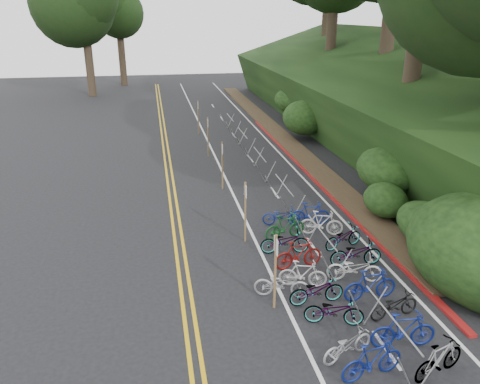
% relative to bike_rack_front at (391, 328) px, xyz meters
% --- Properties ---
extents(ground, '(120.00, 120.00, 0.00)m').
position_rel_bike_rack_front_xyz_m(ground, '(-2.97, 2.26, -0.91)').
color(ground, black).
rests_on(ground, ground).
extents(road_markings, '(7.47, 80.00, 0.01)m').
position_rel_bike_rack_front_xyz_m(road_markings, '(-2.34, 12.36, -0.91)').
color(road_markings, gold).
rests_on(road_markings, ground).
extents(red_curb, '(0.25, 28.00, 0.10)m').
position_rel_bike_rack_front_xyz_m(red_curb, '(2.73, 14.26, -0.86)').
color(red_curb, maroon).
rests_on(red_curb, ground).
extents(embankment, '(14.30, 48.14, 9.11)m').
position_rel_bike_rack_front_xyz_m(embankment, '(9.99, 21.30, 1.65)').
color(embankment, black).
rests_on(embankment, ground).
extents(bike_rack_front, '(1.19, 2.96, 1.26)m').
position_rel_bike_rack_front_xyz_m(bike_rack_front, '(0.00, 0.00, 0.00)').
color(bike_rack_front, gray).
rests_on(bike_rack_front, ground).
extents(bike_racks_rest, '(1.14, 23.00, 1.17)m').
position_rel_bike_rack_front_xyz_m(bike_racks_rest, '(0.03, 15.26, -0.06)').
color(bike_racks_rest, gray).
rests_on(bike_racks_rest, ground).
extents(signpost_near, '(0.08, 0.40, 2.48)m').
position_rel_bike_rack_front_xyz_m(signpost_near, '(-2.36, 2.72, 0.50)').
color(signpost_near, brown).
rests_on(signpost_near, ground).
extents(signposts_rest, '(0.08, 18.40, 2.50)m').
position_rel_bike_rack_front_xyz_m(signposts_rest, '(-2.37, 16.26, 0.52)').
color(signposts_rest, brown).
rests_on(signposts_rest, ground).
extents(bike_front, '(1.11, 1.87, 0.93)m').
position_rel_bike_rack_front_xyz_m(bike_front, '(-1.98, 3.26, -0.45)').
color(bike_front, '#9E9EA3').
rests_on(bike_front, ground).
extents(bike_valet, '(3.36, 11.03, 1.08)m').
position_rel_bike_rack_front_xyz_m(bike_valet, '(-0.01, 3.81, -0.42)').
color(bike_valet, navy).
rests_on(bike_valet, ground).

